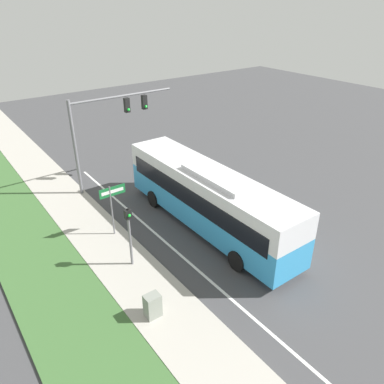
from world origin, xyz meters
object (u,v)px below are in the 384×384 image
(bus, at_px, (208,195))
(pedestrian_signal, at_px, (129,229))
(signal_gantry, at_px, (107,122))
(street_sign, at_px, (112,201))
(utility_cabinet, at_px, (153,306))

(bus, xyz_separation_m, pedestrian_signal, (-4.94, -0.56, 0.13))
(bus, distance_m, signal_gantry, 8.33)
(signal_gantry, relative_size, street_sign, 2.40)
(street_sign, bearing_deg, utility_cabinet, -102.85)
(signal_gantry, relative_size, pedestrian_signal, 2.28)
(utility_cabinet, bearing_deg, street_sign, 77.15)
(pedestrian_signal, bearing_deg, utility_cabinet, -104.74)
(street_sign, bearing_deg, bus, -26.88)
(bus, distance_m, street_sign, 4.96)
(pedestrian_signal, distance_m, utility_cabinet, 3.76)
(signal_gantry, distance_m, pedestrian_signal, 9.13)
(pedestrian_signal, height_order, utility_cabinet, pedestrian_signal)
(pedestrian_signal, xyz_separation_m, utility_cabinet, (-0.88, -3.35, -1.45))
(street_sign, bearing_deg, signal_gantry, 65.45)
(bus, relative_size, utility_cabinet, 11.68)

